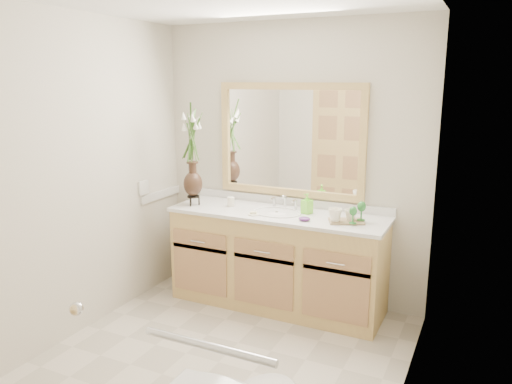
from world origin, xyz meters
The scene contains 22 objects.
floor centered at (0.00, 0.00, 0.00)m, with size 2.60×2.60×0.00m, color beige.
wall_back centered at (0.00, 1.30, 1.20)m, with size 2.40×0.02×2.40m, color beige.
wall_front centered at (0.00, -1.30, 1.20)m, with size 2.40×0.02×2.40m, color beige.
wall_left centered at (-1.20, 0.00, 1.20)m, with size 0.02×2.60×2.40m, color beige.
wall_right centered at (1.20, 0.00, 1.20)m, with size 0.02×2.60×2.40m, color beige.
vanity centered at (0.00, 1.01, 0.40)m, with size 1.80×0.55×0.80m.
counter centered at (0.00, 1.01, 0.82)m, with size 1.84×0.57×0.03m, color white.
sink centered at (0.00, 1.00, 0.78)m, with size 0.38×0.34×0.23m.
mirror centered at (0.00, 1.28, 1.41)m, with size 1.32×0.04×0.97m.
switch_plate centered at (-1.19, 0.76, 0.98)m, with size 0.02×0.12×0.12m, color white.
door centered at (-0.30, -1.29, 1.00)m, with size 0.80×0.03×2.00m, color #DCB86B.
grab_bar centered at (0.70, -1.27, 0.95)m, with size 0.03×0.03×0.55m, color silver.
flower_vase centered at (-0.77, 0.92, 1.38)m, with size 0.20×0.20×0.80m.
tumbler centered at (-0.45, 1.03, 0.87)m, with size 0.06×0.06×0.08m, color white.
soap_dish centered at (-0.14, 0.85, 0.84)m, with size 0.09×0.09×0.03m.
soap_bottle centered at (0.23, 1.09, 0.91)m, with size 0.07×0.07×0.15m, color #79EB37.
purple_dish centered at (0.29, 0.87, 0.85)m, with size 0.09×0.07×0.03m, color #56256F.
tray centered at (0.60, 0.98, 0.84)m, with size 0.27×0.18×0.01m, color brown.
mug_left centered at (0.52, 0.92, 0.90)m, with size 0.11×0.10×0.11m, color white.
mug_right centered at (0.62, 1.00, 0.89)m, with size 0.09×0.09×0.09m, color white.
goblet_front centered at (0.66, 0.92, 0.93)m, with size 0.06×0.06×0.13m.
goblet_back centered at (0.70, 1.03, 0.95)m, with size 0.07×0.07×0.15m.
Camera 1 is at (1.58, -2.69, 1.91)m, focal length 35.00 mm.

